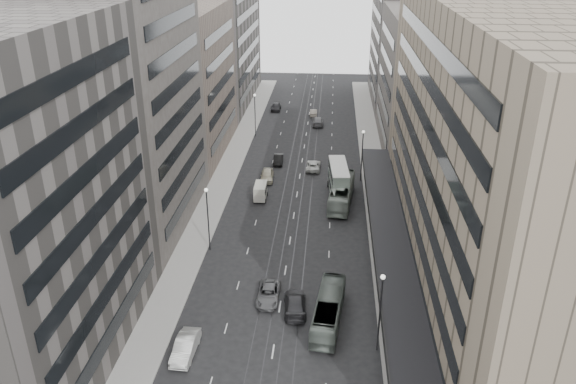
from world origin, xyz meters
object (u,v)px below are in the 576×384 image
(double_decker, at_px, (338,180))
(sedan_2, at_px, (268,294))
(sedan_1, at_px, (185,347))
(bus_far, at_px, (342,192))
(panel_van, at_px, (260,191))
(bus_near, at_px, (329,310))

(double_decker, xyz_separation_m, sedan_2, (-7.43, -26.96, -1.88))
(double_decker, distance_m, sedan_2, 28.02)
(sedan_1, height_order, sedan_2, sedan_1)
(bus_far, xyz_separation_m, panel_van, (-11.84, 0.31, -0.36))
(bus_far, height_order, sedan_2, bus_far)
(bus_near, distance_m, bus_far, 27.78)
(bus_near, relative_size, double_decker, 1.15)
(double_decker, bearing_deg, bus_near, -96.60)
(double_decker, height_order, panel_van, double_decker)
(bus_near, height_order, bus_far, bus_far)
(double_decker, height_order, sedan_2, double_decker)
(bus_near, relative_size, panel_van, 2.73)
(double_decker, bearing_deg, panel_van, -173.82)
(sedan_2, bearing_deg, bus_near, -27.74)
(bus_near, relative_size, bus_far, 0.87)
(panel_van, bearing_deg, sedan_2, -82.01)
(bus_near, bearing_deg, sedan_2, -20.65)
(panel_van, height_order, sedan_2, panel_van)
(bus_far, relative_size, panel_van, 3.15)
(bus_near, height_order, double_decker, double_decker)
(bus_far, distance_m, sedan_2, 25.74)
(bus_far, distance_m, panel_van, 11.85)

